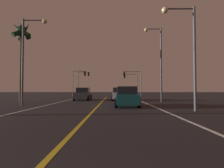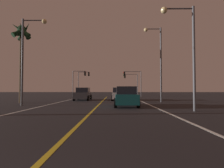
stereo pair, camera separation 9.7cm
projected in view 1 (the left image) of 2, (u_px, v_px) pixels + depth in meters
The scene contains 14 objects.
lane_edge_right at pixel (155, 107), 14.45m from camera, with size 0.16×40.66×0.01m, color silver.
lane_edge_left at pixel (39, 107), 14.54m from camera, with size 0.16×40.66×0.01m, color silver.
lane_center_divider at pixel (97, 107), 14.50m from camera, with size 0.16×40.66×0.01m, color gold.
car_lead_same_lane at pixel (126, 97), 15.25m from camera, with size 2.02×4.30×1.70m.
car_ahead_far at pixel (119, 94), 23.72m from camera, with size 2.02×4.30×1.70m.
car_oncoming at pixel (83, 94), 24.08m from camera, with size 2.02×4.30×1.70m.
traffic_light_near_right at pixel (132, 78), 35.39m from camera, with size 3.64×0.36×5.07m.
traffic_light_near_left at pixel (79, 78), 35.49m from camera, with size 2.74×0.36×5.17m.
traffic_light_far_right at pixel (131, 80), 40.88m from camera, with size 3.19×0.36×5.01m.
traffic_light_far_left at pixel (84, 78), 40.99m from camera, with size 2.69×0.36×5.53m.
street_lamp_right_near at pixel (186, 43), 11.96m from camera, with size 2.28×0.44×7.08m.
street_lamp_left_mid at pixel (29, 50), 16.00m from camera, with size 2.27×0.44×7.88m.
street_lamp_right_far at pixel (157, 55), 20.36m from camera, with size 2.02×0.44×8.58m.
palm_tree_left_mid at pixel (22, 38), 19.15m from camera, with size 2.27×2.12×8.77m.
Camera 1 is at (1.37, -0.21, 1.45)m, focal length 28.46 mm.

